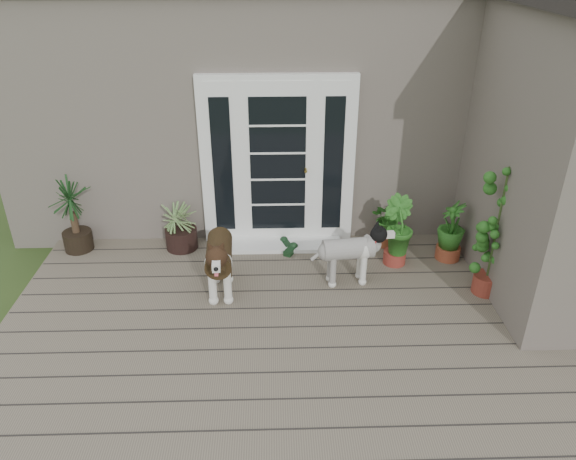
{
  "coord_description": "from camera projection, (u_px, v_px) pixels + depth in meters",
  "views": [
    {
      "loc": [
        -0.26,
        -3.7,
        3.62
      ],
      "look_at": [
        -0.1,
        1.75,
        0.7
      ],
      "focal_mm": 33.91,
      "sensor_mm": 36.0,
      "label": 1
    }
  ],
  "objects": [
    {
      "name": "house_main",
      "position": [
        289.0,
        92.0,
        8.34
      ],
      "size": [
        7.4,
        4.0,
        3.1
      ],
      "primitive_type": "cube",
      "color": "#665E54",
      "rests_on": "ground"
    },
    {
      "name": "yucca",
      "position": [
        73.0,
        215.0,
        6.73
      ],
      "size": [
        0.75,
        0.75,
        0.98
      ],
      "primitive_type": null,
      "rotation": [
        0.0,
        0.0,
        -0.11
      ],
      "color": "black",
      "rests_on": "deck"
    },
    {
      "name": "sapling",
      "position": [
        497.0,
        231.0,
        5.75
      ],
      "size": [
        0.48,
        0.48,
        1.56
      ],
      "primitive_type": null,
      "rotation": [
        0.0,
        0.0,
        0.04
      ],
      "color": "#1B601D",
      "rests_on": "deck"
    },
    {
      "name": "door_step",
      "position": [
        279.0,
        244.0,
        7.02
      ],
      "size": [
        1.6,
        0.4,
        0.05
      ],
      "primitive_type": "cube",
      "color": "white",
      "rests_on": "deck"
    },
    {
      "name": "clog_left",
      "position": [
        286.0,
        243.0,
        7.01
      ],
      "size": [
        0.2,
        0.29,
        0.08
      ],
      "primitive_type": null,
      "rotation": [
        0.0,
        0.0,
        0.32
      ],
      "color": "black",
      "rests_on": "deck"
    },
    {
      "name": "white_dog",
      "position": [
        348.0,
        258.0,
        6.14
      ],
      "size": [
        0.81,
        0.42,
        0.64
      ],
      "primitive_type": null,
      "rotation": [
        0.0,
        0.0,
        -1.45
      ],
      "color": "beige",
      "rests_on": "deck"
    },
    {
      "name": "herb_c",
      "position": [
        450.0,
        236.0,
        6.62
      ],
      "size": [
        0.4,
        0.4,
        0.62
      ],
      "primitive_type": "imported",
      "rotation": [
        0.0,
        0.0,
        4.71
      ],
      "color": "#26611B",
      "rests_on": "deck"
    },
    {
      "name": "clog_right",
      "position": [
        291.0,
        250.0,
        6.86
      ],
      "size": [
        0.24,
        0.31,
        0.08
      ],
      "primitive_type": null,
      "rotation": [
        0.0,
        0.0,
        -0.48
      ],
      "color": "black",
      "rests_on": "deck"
    },
    {
      "name": "door_unit",
      "position": [
        278.0,
        162.0,
        6.7
      ],
      "size": [
        1.9,
        0.14,
        2.15
      ],
      "primitive_type": "cube",
      "color": "white",
      "rests_on": "deck"
    },
    {
      "name": "brindle_dog",
      "position": [
        220.0,
        264.0,
        5.93
      ],
      "size": [
        0.43,
        0.92,
        0.75
      ],
      "primitive_type": null,
      "rotation": [
        0.0,
        0.0,
        3.19
      ],
      "color": "#3D2B16",
      "rests_on": "deck"
    },
    {
      "name": "herb_a",
      "position": [
        387.0,
        226.0,
        6.94
      ],
      "size": [
        0.58,
        0.58,
        0.54
      ],
      "primitive_type": "imported",
      "rotation": [
        0.0,
        0.0,
        1.03
      ],
      "color": "#1A5819",
      "rests_on": "deck"
    },
    {
      "name": "deck",
      "position": [
        302.0,
        353.0,
        5.3
      ],
      "size": [
        6.2,
        4.6,
        0.12
      ],
      "primitive_type": "cube",
      "color": "#6B5B4C",
      "rests_on": "ground"
    },
    {
      "name": "herb_b",
      "position": [
        396.0,
        240.0,
        6.51
      ],
      "size": [
        0.59,
        0.59,
        0.65
      ],
      "primitive_type": "imported",
      "rotation": [
        0.0,
        0.0,
        2.12
      ],
      "color": "#1B5618",
      "rests_on": "deck"
    },
    {
      "name": "spider_plant",
      "position": [
        180.0,
        223.0,
        6.83
      ],
      "size": [
        0.88,
        0.88,
        0.71
      ],
      "primitive_type": null,
      "rotation": [
        0.0,
        0.0,
        -0.43
      ],
      "color": "#719059",
      "rests_on": "deck"
    }
  ]
}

